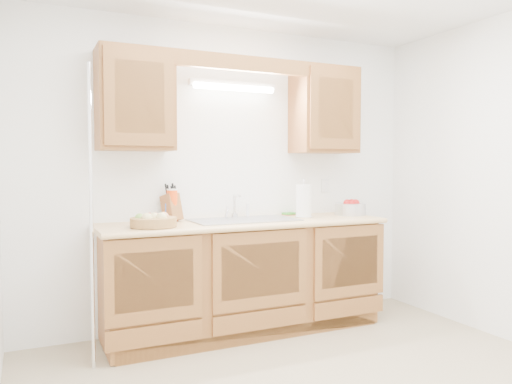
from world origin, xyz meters
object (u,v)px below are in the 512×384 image
fruit_basket (153,221)px  apple_bowl (350,208)px  knife_block (172,207)px  paper_towel (304,201)px

fruit_basket → apple_bowl: apple_bowl is taller
fruit_basket → knife_block: bearing=55.9°
fruit_basket → paper_towel: (1.30, 0.11, 0.09)m
knife_block → apple_bowl: (1.57, -0.19, -0.05)m
fruit_basket → apple_bowl: size_ratio=1.27×
knife_block → fruit_basket: bearing=-146.5°
fruit_basket → apple_bowl: 1.80m
fruit_basket → knife_block: size_ratio=1.21×
paper_towel → apple_bowl: bearing=2.4°
apple_bowl → fruit_basket: bearing=-175.7°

